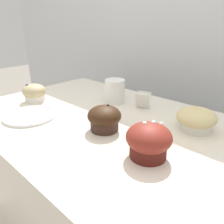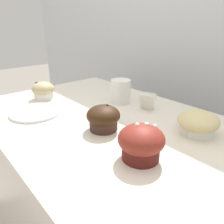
# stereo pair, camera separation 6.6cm
# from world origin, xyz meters

# --- Properties ---
(wall_back) EXTENTS (3.20, 0.10, 1.80)m
(wall_back) POSITION_xyz_m (0.00, 0.60, 0.90)
(wall_back) COLOR silver
(wall_back) RESTS_ON ground
(display_counter) EXTENTS (1.00, 0.64, 0.93)m
(display_counter) POSITION_xyz_m (0.00, 0.00, 0.46)
(display_counter) COLOR silver
(display_counter) RESTS_ON ground
(muffin_front_center) EXTENTS (0.10, 0.10, 0.08)m
(muffin_front_center) POSITION_xyz_m (0.04, -0.05, 0.97)
(muffin_front_center) COLOR #3C271E
(muffin_front_center) RESTS_ON display_counter
(muffin_back_left) EXTENTS (0.11, 0.11, 0.09)m
(muffin_back_left) POSITION_xyz_m (0.22, -0.08, 0.97)
(muffin_back_left) COLOR #4F1913
(muffin_back_left) RESTS_ON display_counter
(muffin_back_right) EXTENTS (0.09, 0.09, 0.07)m
(muffin_back_right) POSITION_xyz_m (-0.34, -0.07, 0.96)
(muffin_back_right) COLOR silver
(muffin_back_right) RESTS_ON display_counter
(muffin_front_left) EXTENTS (0.12, 0.12, 0.07)m
(muffin_front_left) POSITION_xyz_m (0.24, 0.13, 0.96)
(muffin_front_left) COLOR white
(muffin_front_left) RESTS_ON display_counter
(coffee_cup) EXTENTS (0.11, 0.08, 0.09)m
(coffee_cup) POSITION_xyz_m (-0.10, 0.15, 0.98)
(coffee_cup) COLOR white
(coffee_cup) RESTS_ON display_counter
(serving_plate) EXTENTS (0.17, 0.17, 0.01)m
(serving_plate) POSITION_xyz_m (-0.21, -0.16, 0.93)
(serving_plate) COLOR white
(serving_plate) RESTS_ON display_counter
(price_card) EXTENTS (0.06, 0.06, 0.06)m
(price_card) POSITION_xyz_m (0.03, 0.16, 0.96)
(price_card) COLOR white
(price_card) RESTS_ON display_counter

